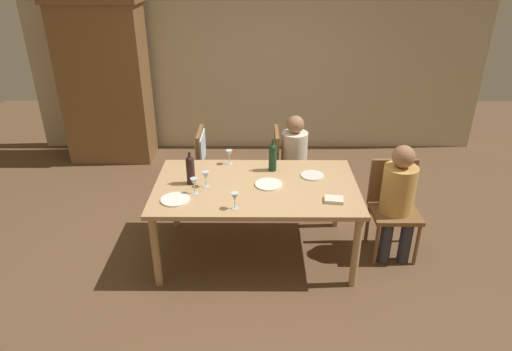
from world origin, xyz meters
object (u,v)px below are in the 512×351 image
Objects in this scene: person_man_bearded at (296,155)px; armoire_cabinet at (105,82)px; person_woman_host at (398,195)px; handbag at (250,196)px; chair_right_end at (393,201)px; wine_bottle_dark_red at (190,169)px; wine_glass_near_left at (235,197)px; chair_far_left at (208,158)px; dinner_plate_guest_right at (269,184)px; wine_glass_centre at (229,154)px; wine_bottle_tall_green at (273,156)px; wine_glass_far at (194,183)px; dining_table at (256,192)px; chair_far_right at (286,163)px; dinner_plate_guest_left at (175,199)px; dinner_plate_host at (312,175)px; wine_glass_near_right at (206,176)px.

armoire_cabinet is at bearing -118.89° from person_man_bearded.
handbag is at bearing -34.78° from person_woman_host.
person_man_bearded is (-0.87, 0.96, -0.02)m from person_woman_host.
armoire_cabinet reaches higher than chair_right_end.
wine_bottle_dark_red is 0.62m from wine_glass_near_left.
dinner_plate_guest_right is at bearing 35.37° from chair_far_left.
wine_bottle_tall_green is at bearing -18.82° from wine_glass_centre.
wine_bottle_dark_red is at bearing -120.31° from handbag.
wine_glass_far is at bearing 144.75° from wine_glass_near_left.
chair_right_end is 1.66m from wine_glass_centre.
wine_glass_far reaches higher than dining_table.
chair_far_right is 1.44m from wine_glass_far.
chair_far_left is at bearing 82.83° from dinner_plate_guest_left.
wine_glass_centre is 0.67× the size of dinner_plate_host.
person_man_bearded reaches higher than wine_bottle_dark_red.
wine_bottle_dark_red is at bearing -49.16° from person_man_bearded.
wine_glass_near_right is 0.53× the size of handbag.
dining_table is 2.04× the size of chair_right_end.
wine_bottle_dark_red reaches higher than wine_glass_centre.
chair_far_right is at bearing 37.87° from wine_glass_centre.
armoire_cabinet reaches higher than person_man_bearded.
wine_bottle_dark_red is (-1.92, 0.06, 0.23)m from person_woman_host.
dinner_plate_host is (1.08, 0.35, -0.10)m from wine_glass_far.
wine_glass_near_left is (0.43, -0.45, -0.04)m from wine_bottle_dark_red.
dinner_plate_host is (0.71, 0.61, -0.10)m from wine_glass_near_left.
wine_glass_far is at bearing -145.97° from wine_bottle_tall_green.
wine_glass_far is at bearing 39.11° from dinner_plate_guest_left.
wine_glass_near_right is at bearing -43.10° from person_man_bearded.
person_woman_host is 5.17× the size of dinner_plate_host.
dinner_plate_host is at bearing 19.56° from dining_table.
wine_bottle_dark_red is 0.16m from wine_glass_near_right.
person_woman_host is 3.45× the size of wine_bottle_tall_green.
wine_glass_centre is 0.90m from handbag.
chair_right_end is 1.23m from wine_bottle_tall_green.
armoire_cabinet is 14.63× the size of wine_glass_far.
handbag is (-1.39, 0.85, -0.42)m from chair_right_end.
wine_bottle_dark_red reaches higher than wine_glass_near_left.
wine_bottle_tall_green is 1.03m from handbag.
wine_bottle_tall_green is (0.71, -0.62, 0.30)m from chair_far_left.
person_woman_host is 2.03m from dinner_plate_guest_left.
wine_bottle_dark_red reaches higher than handbag.
wine_bottle_dark_red is at bearing 177.82° from dinner_plate_guest_right.
wine_glass_near_left is 0.59× the size of dinner_plate_guest_right.
wine_glass_near_right reaches higher than dinner_plate_host.
wine_glass_near_right is at bearing -22.20° from wine_bottle_dark_red.
person_woman_host is 1.67m from wine_glass_centre.
person_man_bearded is 4.30× the size of dinner_plate_guest_left.
dinner_plate_guest_left is at bearing -158.05° from dining_table.
chair_far_right is (2.37, -1.37, -0.56)m from armoire_cabinet.
wine_glass_near_left is at bearing -54.33° from wine_glass_near_right.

